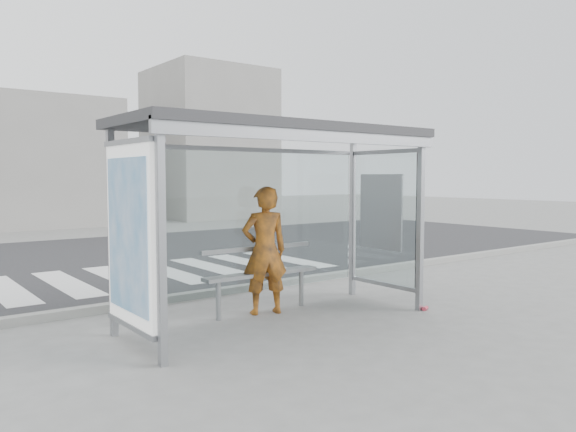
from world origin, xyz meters
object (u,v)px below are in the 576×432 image
object	(u,v)px
bus_shelter	(254,173)
person	(265,250)
soda_can	(425,308)
bench	(261,274)

from	to	relation	value
bus_shelter	person	xyz separation A→B (m)	(0.48, 0.44, -1.08)
bus_shelter	soda_can	xyz separation A→B (m)	(2.44, -0.82, -1.95)
person	bench	world-z (taller)	person
soda_can	bus_shelter	bearing A→B (deg)	161.33
person	bench	bearing A→B (deg)	-70.19
bench	soda_can	bearing A→B (deg)	-34.30
person	bench	size ratio (longest dim) A/B	0.98
person	bench	xyz separation A→B (m)	(-0.00, 0.08, -0.34)
person	soda_can	world-z (taller)	person
bench	soda_can	xyz separation A→B (m)	(1.97, -1.34, -0.53)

